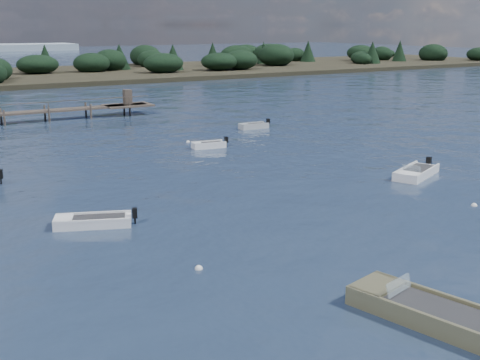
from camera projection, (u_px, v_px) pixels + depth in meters
ground at (62, 105)px, 73.28m from camera, size 400.00×400.00×0.00m
dinghy_near_olive at (428, 315)px, 19.81m from camera, size 3.15×5.81×1.39m
tender_far_grey_b at (254, 127)px, 56.44m from camera, size 3.11×1.26×1.06m
tender_far_white at (209, 146)px, 47.58m from camera, size 2.99×1.43×1.01m
dinghy_mid_grey at (93, 223)px, 29.12m from camera, size 3.97×2.64×1.00m
dinghy_mid_white_b at (416, 174)px, 38.63m from camera, size 4.60×3.16×1.14m
buoy_b at (474, 206)px, 32.34m from camera, size 0.32×0.32×0.32m
buoy_c at (199, 269)px, 23.98m from camera, size 0.32×0.32×0.32m
buoy_e at (188, 142)px, 49.87m from camera, size 0.32×0.32×0.32m
far_headland at (133, 64)px, 118.45m from camera, size 190.00×40.00×5.80m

